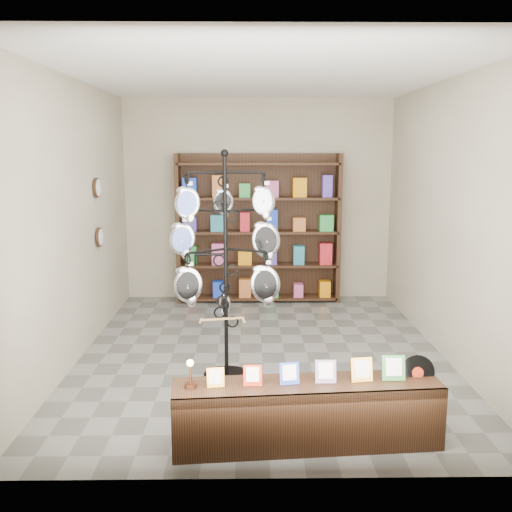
# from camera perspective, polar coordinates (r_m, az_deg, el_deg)

# --- Properties ---
(ground) EXTENTS (5.00, 5.00, 0.00)m
(ground) POSITION_cam_1_polar(r_m,az_deg,el_deg) (6.51, 0.60, -9.64)
(ground) COLOR slate
(ground) RESTS_ON ground
(room_envelope) EXTENTS (5.00, 5.00, 5.00)m
(room_envelope) POSITION_cam_1_polar(r_m,az_deg,el_deg) (6.12, 0.63, 6.85)
(room_envelope) COLOR #B5AB92
(room_envelope) RESTS_ON ground
(display_tree) EXTENTS (1.15, 1.03, 2.25)m
(display_tree) POSITION_cam_1_polar(r_m,az_deg,el_deg) (5.50, -3.07, 0.67)
(display_tree) COLOR black
(display_tree) RESTS_ON ground
(front_shelf) EXTENTS (2.07, 0.58, 0.72)m
(front_shelf) POSITION_cam_1_polar(r_m,az_deg,el_deg) (4.56, 5.11, -15.42)
(front_shelf) COLOR black
(front_shelf) RESTS_ON ground
(back_shelving) EXTENTS (2.42, 0.36, 2.20)m
(back_shelving) POSITION_cam_1_polar(r_m,az_deg,el_deg) (8.49, 0.23, 2.31)
(back_shelving) COLOR black
(back_shelving) RESTS_ON ground
(wall_clocks) EXTENTS (0.03, 0.24, 0.84)m
(wall_clocks) POSITION_cam_1_polar(r_m,az_deg,el_deg) (7.18, -15.51, 4.21)
(wall_clocks) COLOR black
(wall_clocks) RESTS_ON ground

